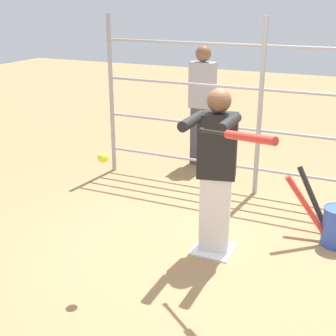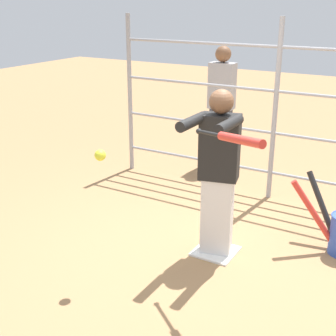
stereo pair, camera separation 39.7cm
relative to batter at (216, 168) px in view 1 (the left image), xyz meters
name	(u,v)px [view 1 (the left image)]	position (x,y,z in m)	size (l,w,h in m)	color
ground_plane	(213,250)	(0.00, -0.02, -0.89)	(24.00, 24.00, 0.00)	#9E754C
home_plate	(214,249)	(0.00, -0.02, -0.88)	(0.40, 0.40, 0.02)	white
fence_backstop	(260,110)	(0.00, -1.62, 0.22)	(4.28, 0.06, 2.20)	#939399
batter	(216,168)	(0.00, 0.00, 0.00)	(0.41, 0.62, 1.64)	silver
baseball_bat_swinging	(243,137)	(-0.44, 0.72, 0.55)	(0.76, 0.54, 0.18)	black
softball_in_flight	(103,157)	(0.69, 0.87, 0.28)	(0.10, 0.10, 0.10)	yellow
bat_bucket	(334,222)	(-1.07, -0.66, -0.64)	(0.69, 0.82, 0.74)	#3351B2
bystander_behind_fence	(202,105)	(1.05, -2.40, 0.03)	(0.37, 0.23, 1.77)	#3F3F47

